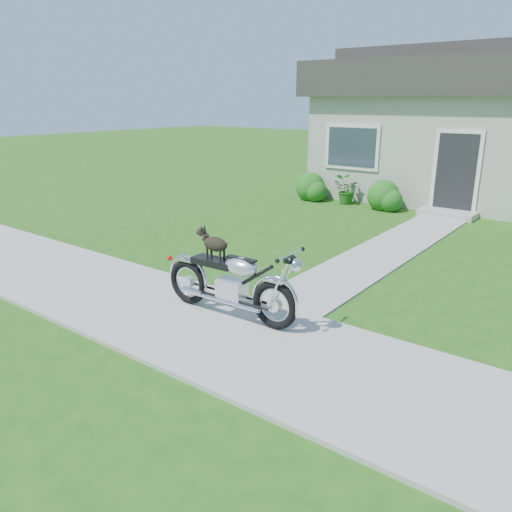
{
  "coord_description": "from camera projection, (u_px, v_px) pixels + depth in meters",
  "views": [
    {
      "loc": [
        2.21,
        -4.49,
        2.91
      ],
      "look_at": [
        -1.96,
        1.0,
        0.75
      ],
      "focal_mm": 35.0,
      "sensor_mm": 36.0,
      "label": 1
    }
  ],
  "objects": [
    {
      "name": "sidewalk",
      "position": [
        341.0,
        372.0,
        5.55
      ],
      "size": [
        24.0,
        2.2,
        0.04
      ],
      "primitive_type": "cube",
      "color": "#9E9B93",
      "rests_on": "ground"
    },
    {
      "name": "walkway",
      "position": [
        391.0,
        248.0,
        10.22
      ],
      "size": [
        1.2,
        8.0,
        0.03
      ],
      "primitive_type": "cube",
      "color": "#9E9B93",
      "rests_on": "ground"
    },
    {
      "name": "shrub_row",
      "position": [
        507.0,
        210.0,
        11.96
      ],
      "size": [
        10.96,
        0.92,
        0.92
      ],
      "color": "#205E19",
      "rests_on": "ground"
    },
    {
      "name": "potted_plant_left",
      "position": [
        345.0,
        190.0,
        14.49
      ],
      "size": [
        0.9,
        0.85,
        0.81
      ],
      "primitive_type": "imported",
      "rotation": [
        0.0,
        0.0,
        3.49
      ],
      "color": "#205717",
      "rests_on": "ground"
    },
    {
      "name": "motorcycle_with_dog",
      "position": [
        231.0,
        281.0,
        6.79
      ],
      "size": [
        2.22,
        0.6,
        1.19
      ],
      "rotation": [
        0.0,
        0.0,
        0.04
      ],
      "color": "black",
      "rests_on": "sidewalk"
    },
    {
      "name": "ground",
      "position": [
        341.0,
        373.0,
        5.56
      ],
      "size": [
        80.0,
        80.0,
        0.0
      ],
      "primitive_type": "plane",
      "color": "#235114",
      "rests_on": "ground"
    }
  ]
}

